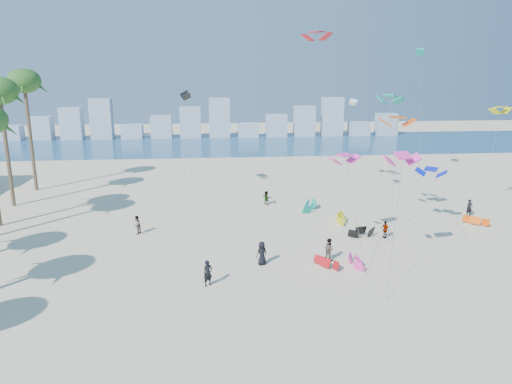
{
  "coord_description": "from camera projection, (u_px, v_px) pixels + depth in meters",
  "views": [
    {
      "loc": [
        -0.68,
        -22.4,
        14.4
      ],
      "look_at": [
        3.0,
        16.0,
        4.5
      ],
      "focal_mm": 33.7,
      "sensor_mm": 36.0,
      "label": 1
    }
  ],
  "objects": [
    {
      "name": "kitesurfer_mid",
      "position": [
        329.0,
        249.0,
        37.12
      ],
      "size": [
        1.06,
        1.08,
        1.76
      ],
      "primitive_type": "imported",
      "rotation": [
        0.0,
        0.0,
        2.28
      ],
      "color": "gray",
      "rests_on": "ground"
    },
    {
      "name": "distant_skyline",
      "position": [
        208.0,
        123.0,
        103.43
      ],
      "size": [
        85.0,
        3.0,
        8.4
      ],
      "color": "#9EADBF",
      "rests_on": "ground"
    },
    {
      "name": "kitesurfer_near",
      "position": [
        208.0,
        273.0,
        32.67
      ],
      "size": [
        0.8,
        0.7,
        1.84
      ],
      "primitive_type": "imported",
      "rotation": [
        0.0,
        0.0,
        0.48
      ],
      "color": "black",
      "rests_on": "ground"
    },
    {
      "name": "flying_kites",
      "position": [
        364.0,
        95.0,
        46.07
      ],
      "size": [
        33.68,
        32.95,
        18.56
      ],
      "color": "#FC38AD",
      "rests_on": "ground"
    },
    {
      "name": "ocean",
      "position": [
        214.0,
        144.0,
        94.66
      ],
      "size": [
        220.0,
        220.0,
        0.0
      ],
      "primitive_type": "plane",
      "color": "navy",
      "rests_on": "ground"
    },
    {
      "name": "ground",
      "position": [
        228.0,
        351.0,
        25.24
      ],
      "size": [
        220.0,
        220.0,
        0.0
      ],
      "primitive_type": "plane",
      "color": "beige",
      "rests_on": "ground"
    },
    {
      "name": "grounded_kites",
      "position": [
        351.0,
        225.0,
        44.3
      ],
      "size": [
        18.86,
        17.92,
        1.03
      ],
      "color": "red",
      "rests_on": "ground"
    },
    {
      "name": "kitesurfers_far",
      "position": [
        319.0,
        226.0,
        42.75
      ],
      "size": [
        33.25,
        19.4,
        1.83
      ],
      "color": "black",
      "rests_on": "ground"
    }
  ]
}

